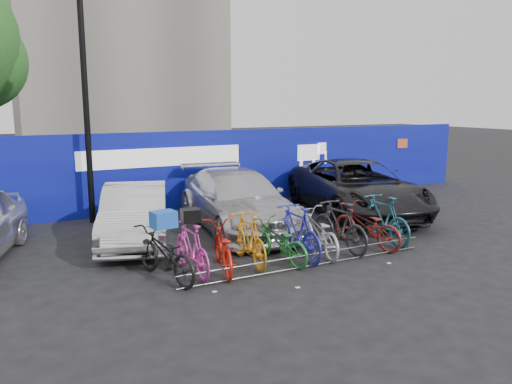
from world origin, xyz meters
TOP-DOWN VIEW (x-y plane):
  - ground at (0.00, 0.00)m, footprint 100.00×100.00m
  - hoarding at (0.01, 6.00)m, footprint 22.00×0.18m
  - lamppost at (-3.20, 5.40)m, footprint 0.25×0.50m
  - bike_rack at (-0.00, -0.60)m, footprint 5.60×0.03m
  - car_1 at (-2.63, 2.87)m, footprint 2.57×4.35m
  - car_2 at (0.08, 2.98)m, footprint 2.62×5.40m
  - car_3 at (3.89, 2.88)m, footprint 3.91×6.18m
  - bike_0 at (-2.78, 0.08)m, footprint 1.11×2.02m
  - bike_1 at (-2.23, 0.17)m, footprint 0.53×1.73m
  - bike_2 at (-1.63, 0.04)m, footprint 1.06×1.91m
  - bike_3 at (-0.99, 0.19)m, footprint 0.64×1.81m
  - bike_4 at (-0.39, -0.00)m, footprint 0.90×1.78m
  - bike_5 at (0.09, 0.06)m, footprint 0.60×1.93m
  - bike_6 at (0.67, 0.12)m, footprint 0.93×1.95m
  - bike_7 at (1.24, 0.12)m, footprint 0.59×1.89m
  - bike_8 at (1.95, 0.06)m, footprint 1.03×1.99m
  - bike_9 at (2.55, 0.19)m, footprint 0.60×1.91m
  - cargo_crate at (-2.78, 0.08)m, footprint 0.48×0.39m
  - cargo_topcase at (-2.23, 0.17)m, footprint 0.37×0.34m

SIDE VIEW (x-z plane):
  - ground at x=0.00m, z-range 0.00..0.00m
  - bike_rack at x=0.00m, z-range 0.01..0.31m
  - bike_4 at x=-0.39m, z-range 0.00..0.89m
  - bike_2 at x=-1.63m, z-range 0.00..0.95m
  - bike_6 at x=0.67m, z-range 0.00..0.98m
  - bike_8 at x=1.95m, z-range 0.00..0.99m
  - bike_0 at x=-2.78m, z-range 0.00..1.01m
  - bike_1 at x=-2.23m, z-range 0.00..1.03m
  - bike_3 at x=-0.99m, z-range 0.00..1.07m
  - bike_7 at x=1.24m, z-range 0.00..1.12m
  - bike_9 at x=2.55m, z-range 0.00..1.14m
  - bike_5 at x=0.09m, z-range 0.00..1.15m
  - car_1 at x=-2.63m, z-range 0.00..1.35m
  - car_2 at x=0.08m, z-range 0.00..1.51m
  - car_3 at x=3.89m, z-range 0.00..1.59m
  - cargo_topcase at x=-2.23m, z-range 1.03..1.28m
  - cargo_crate at x=-2.78m, z-range 1.01..1.31m
  - hoarding at x=0.01m, z-range 0.00..2.40m
  - lamppost at x=-3.20m, z-range 0.22..6.33m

